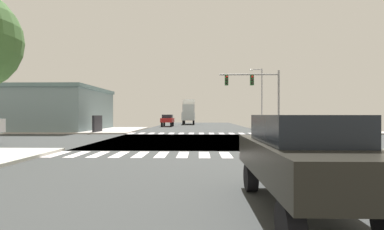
{
  "coord_description": "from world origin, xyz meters",
  "views": [
    {
      "loc": [
        0.0,
        -20.24,
        1.89
      ],
      "look_at": [
        -0.72,
        8.71,
        1.84
      ],
      "focal_mm": 25.86,
      "sensor_mm": 36.0,
      "label": 1
    }
  ],
  "objects_px": {
    "traffic_signal_mast": "(255,87)",
    "sedan_queued_2": "(302,154)",
    "sedan_nearside_1": "(168,119)",
    "street_lamp": "(260,93)",
    "bank_building": "(49,109)",
    "box_truck_leading_1": "(189,111)"
  },
  "relations": [
    {
      "from": "traffic_signal_mast",
      "to": "sedan_queued_2",
      "type": "distance_m",
      "value": 22.47
    },
    {
      "from": "traffic_signal_mast",
      "to": "box_truck_leading_1",
      "type": "bearing_deg",
      "value": 105.7
    },
    {
      "from": "bank_building",
      "to": "box_truck_leading_1",
      "type": "height_order",
      "value": "bank_building"
    },
    {
      "from": "sedan_nearside_1",
      "to": "box_truck_leading_1",
      "type": "xyz_separation_m",
      "value": [
        3.0,
        10.26,
        1.45
      ]
    },
    {
      "from": "bank_building",
      "to": "box_truck_leading_1",
      "type": "bearing_deg",
      "value": 53.77
    },
    {
      "from": "sedan_queued_2",
      "to": "box_truck_leading_1",
      "type": "distance_m",
      "value": 48.95
    },
    {
      "from": "sedan_nearside_1",
      "to": "traffic_signal_mast",
      "type": "bearing_deg",
      "value": 122.45
    },
    {
      "from": "street_lamp",
      "to": "sedan_nearside_1",
      "type": "height_order",
      "value": "street_lamp"
    },
    {
      "from": "traffic_signal_mast",
      "to": "street_lamp",
      "type": "relative_size",
      "value": 0.78
    },
    {
      "from": "street_lamp",
      "to": "bank_building",
      "type": "distance_m",
      "value": 26.41
    },
    {
      "from": "street_lamp",
      "to": "sedan_queued_2",
      "type": "distance_m",
      "value": 32.14
    },
    {
      "from": "street_lamp",
      "to": "sedan_nearside_1",
      "type": "bearing_deg",
      "value": 151.32
    },
    {
      "from": "traffic_signal_mast",
      "to": "sedan_queued_2",
      "type": "relative_size",
      "value": 1.45
    },
    {
      "from": "traffic_signal_mast",
      "to": "sedan_nearside_1",
      "type": "bearing_deg",
      "value": 122.45
    },
    {
      "from": "traffic_signal_mast",
      "to": "sedan_queued_2",
      "type": "xyz_separation_m",
      "value": [
        -3.54,
        -21.92,
        -3.47
      ]
    },
    {
      "from": "sedan_queued_2",
      "to": "box_truck_leading_1",
      "type": "xyz_separation_m",
      "value": [
        -4.0,
        48.77,
        1.45
      ]
    },
    {
      "from": "sedan_nearside_1",
      "to": "sedan_queued_2",
      "type": "relative_size",
      "value": 1.0
    },
    {
      "from": "traffic_signal_mast",
      "to": "box_truck_leading_1",
      "type": "relative_size",
      "value": 0.87
    },
    {
      "from": "traffic_signal_mast",
      "to": "box_truck_leading_1",
      "type": "height_order",
      "value": "traffic_signal_mast"
    },
    {
      "from": "bank_building",
      "to": "sedan_queued_2",
      "type": "distance_m",
      "value": 33.63
    },
    {
      "from": "street_lamp",
      "to": "sedan_queued_2",
      "type": "relative_size",
      "value": 1.85
    },
    {
      "from": "sedan_nearside_1",
      "to": "street_lamp",
      "type": "bearing_deg",
      "value": 151.32
    }
  ]
}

